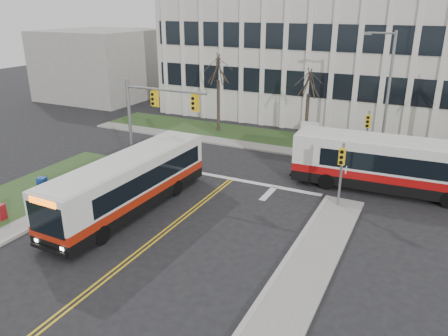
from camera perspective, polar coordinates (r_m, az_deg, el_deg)
ground at (r=22.37m, az=-8.03°, el=-8.49°), size 120.00×120.00×0.00m
sidewalk_cross at (r=33.57m, az=14.01°, el=1.31°), size 44.00×1.60×0.14m
building_lawn at (r=36.19m, az=15.01°, el=2.59°), size 44.00×5.00×0.12m
office_building at (r=46.66m, az=18.88°, el=13.60°), size 40.00×16.00×12.00m
building_annex at (r=56.59m, az=-15.66°, el=12.93°), size 12.00×12.00×8.00m
mast_arm_signal at (r=29.42m, az=-9.78°, el=7.44°), size 6.11×0.38×6.20m
signal_pole_near at (r=24.68m, az=15.08°, el=0.21°), size 0.34×0.39×3.80m
signal_pole_far at (r=32.72m, az=18.20°, el=4.85°), size 0.34×0.39×3.80m
streetlight at (r=32.83m, az=20.39°, el=9.48°), size 2.15×0.25×9.20m
directory_sign at (r=35.94m, az=11.11°, el=4.64°), size 1.50×0.12×2.00m
tree_left at (r=38.51m, az=-0.76°, el=12.68°), size 1.80×1.80×7.70m
tree_mid at (r=35.92m, az=11.05°, el=10.73°), size 1.80×1.80×6.82m
bus_main at (r=24.52m, az=-12.21°, el=-2.14°), size 2.74×11.45×3.04m
bus_cross at (r=28.24m, az=21.57°, el=0.13°), size 12.29×3.23×3.25m
newspaper_box_blue at (r=28.88m, az=-22.62°, el=-2.03°), size 0.62×0.59×0.95m
newspaper_box_red at (r=26.01m, az=-27.22°, el=-5.23°), size 0.57×0.52×0.95m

